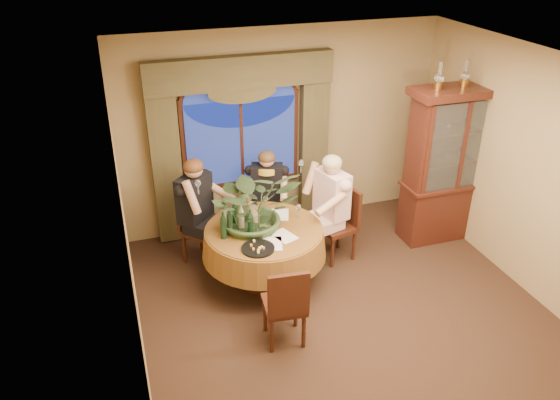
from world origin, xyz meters
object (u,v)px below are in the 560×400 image
object	(u,v)px
chair_back	(202,228)
person_scarf	(267,196)
chair_back_right	(270,210)
wine_bottle_2	(251,222)
oil_lamp_left	(440,76)
oil_lamp_center	(466,73)
chair_front_left	(284,303)
dining_table	(264,255)
centerpiece_plant	(253,175)
china_cabinet	(451,165)
wine_bottle_1	(241,217)
wine_bottle_3	(223,225)
person_pink	(331,208)
wine_bottle_5	(235,212)
chair_right	(336,225)
person_back	(195,212)
wine_bottle_4	(223,217)
olive_bowl	(266,228)
stoneware_vase	(253,213)
wine_bottle_0	(230,222)
oil_lamp_right	(491,71)

from	to	relation	value
chair_back	person_scarf	distance (m)	1.01
chair_back_right	wine_bottle_2	size ratio (longest dim) A/B	2.91
oil_lamp_left	wine_bottle_2	world-z (taller)	oil_lamp_left
oil_lamp_center	chair_front_left	distance (m)	3.61
dining_table	centerpiece_plant	bearing A→B (deg)	126.31
dining_table	person_scarf	size ratio (longest dim) A/B	1.12
china_cabinet	wine_bottle_2	xyz separation A→B (m)	(-2.88, -0.38, -0.15)
wine_bottle_1	wine_bottle_3	distance (m)	0.26
person_pink	wine_bottle_5	size ratio (longest dim) A/B	4.41
chair_right	person_scarf	size ratio (longest dim) A/B	0.72
oil_lamp_center	person_back	size ratio (longest dim) A/B	0.23
wine_bottle_4	wine_bottle_1	bearing A→B (deg)	-21.85
chair_back	oil_lamp_center	bearing A→B (deg)	131.24
person_scarf	wine_bottle_5	xyz separation A→B (m)	(-0.62, -0.74, 0.25)
olive_bowl	wine_bottle_3	size ratio (longest dim) A/B	0.46
stoneware_vase	centerpiece_plant	world-z (taller)	centerpiece_plant
wine_bottle_2	dining_table	bearing A→B (deg)	25.38
olive_bowl	wine_bottle_2	size ratio (longest dim) A/B	0.46
china_cabinet	wine_bottle_3	xyz separation A→B (m)	(-3.19, -0.35, -0.15)
china_cabinet	stoneware_vase	xyz separation A→B (m)	(-2.78, -0.12, -0.18)
dining_table	wine_bottle_4	xyz separation A→B (m)	(-0.45, 0.14, 0.54)
olive_bowl	wine_bottle_2	world-z (taller)	wine_bottle_2
chair_back	wine_bottle_4	distance (m)	0.73
oil_lamp_center	wine_bottle_0	xyz separation A→B (m)	(-3.11, -0.30, -1.39)
person_scarf	stoneware_vase	world-z (taller)	person_scarf
person_back	person_scarf	distance (m)	1.05
person_pink	wine_bottle_5	distance (m)	1.28
oil_lamp_right	wine_bottle_1	distance (m)	3.61
person_pink	centerpiece_plant	distance (m)	1.27
wine_bottle_0	wine_bottle_2	distance (m)	0.24
chair_right	chair_back_right	bearing A→B (deg)	34.12
chair_right	stoneware_vase	distance (m)	1.19
wine_bottle_0	china_cabinet	bearing A→B (deg)	5.57
wine_bottle_5	stoneware_vase	bearing A→B (deg)	-10.63
oil_lamp_right	stoneware_vase	xyz separation A→B (m)	(-3.15, -0.12, -1.42)
centerpiece_plant	wine_bottle_1	size ratio (longest dim) A/B	3.58
chair_back_right	wine_bottle_1	bearing A→B (deg)	75.18
china_cabinet	oil_lamp_right	xyz separation A→B (m)	(0.37, 0.00, 1.24)
china_cabinet	chair_back	distance (m)	3.40
oil_lamp_right	wine_bottle_5	size ratio (longest dim) A/B	1.03
stoneware_vase	wine_bottle_2	world-z (taller)	wine_bottle_2
person_pink	person_scarf	world-z (taller)	person_pink
dining_table	person_pink	world-z (taller)	person_pink
wine_bottle_1	wine_bottle_4	size ratio (longest dim) A/B	1.00
china_cabinet	oil_lamp_right	world-z (taller)	oil_lamp_right
wine_bottle_3	wine_bottle_5	world-z (taller)	same
oil_lamp_right	chair_front_left	bearing A→B (deg)	-156.79
chair_front_left	chair_right	bearing A→B (deg)	53.89
wine_bottle_1	wine_bottle_5	bearing A→B (deg)	101.51
oil_lamp_left	centerpiece_plant	distance (m)	2.58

